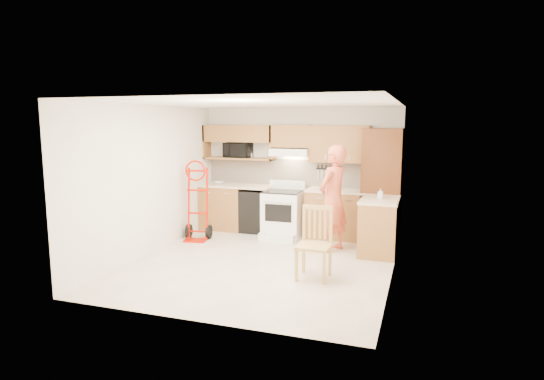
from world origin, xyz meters
The scene contains 28 objects.
floor centered at (0.00, 0.00, -0.01)m, with size 4.00×4.50×0.02m, color beige.
ceiling centered at (0.00, 0.00, 2.51)m, with size 4.00×4.50×0.02m, color white.
wall_back centered at (0.00, 2.26, 1.25)m, with size 4.00×0.02×2.50m, color white.
wall_front centered at (0.00, -2.26, 1.25)m, with size 4.00×0.02×2.50m, color white.
wall_left centered at (-2.01, 0.00, 1.25)m, with size 0.02×4.50×2.50m, color white.
wall_right centered at (2.01, 0.00, 1.25)m, with size 0.02×4.50×2.50m, color white.
backsplash centered at (0.00, 2.23, 1.20)m, with size 3.92×0.03×0.55m, color beige.
lower_cab_left centered at (-1.55, 1.95, 0.45)m, with size 0.90×0.60×0.90m, color brown.
dishwasher centered at (-0.80, 1.95, 0.42)m, with size 0.60×0.60×0.85m, color black.
lower_cab_right centered at (0.83, 1.95, 0.45)m, with size 1.14×0.60×0.90m, color brown.
countertop_left centered at (-1.25, 1.95, 0.92)m, with size 1.50×0.63×0.04m, color beige.
countertop_right centered at (0.83, 1.95, 0.92)m, with size 1.14×0.63×0.04m, color beige.
cab_return_right centered at (1.70, 1.15, 0.45)m, with size 0.60×1.00×0.90m, color brown.
countertop_return centered at (1.70, 1.15, 0.92)m, with size 0.63×1.00×0.04m, color beige.
pantry_tall centered at (1.65, 1.95, 1.05)m, with size 0.70×0.60×2.10m, color #512B16.
upper_cab_left centered at (-1.25, 2.08, 1.98)m, with size 1.50×0.33×0.34m, color brown.
upper_shelf_mw centered at (-1.25, 2.08, 1.47)m, with size 1.50×0.33×0.04m, color brown.
upper_cab_center centered at (-0.12, 2.08, 1.94)m, with size 0.76×0.33×0.44m, color brown.
upper_cab_right centered at (0.83, 2.08, 1.80)m, with size 1.14×0.33×0.70m, color brown.
range_hood centered at (-0.12, 2.02, 1.63)m, with size 0.76×0.46×0.14m, color white.
knife_strip centered at (0.55, 2.21, 1.24)m, with size 0.40×0.05×0.29m, color black, non-canonical shape.
microwave centered at (-1.26, 2.08, 1.64)m, with size 0.55×0.37×0.31m, color black.
range centered at (-0.18, 1.65, 0.53)m, with size 0.72×0.95×1.06m, color white, non-canonical shape.
person centered at (0.92, 1.06, 0.92)m, with size 0.67×0.44×1.83m, color #D75A3A.
hand_truck centered at (-1.65, 0.94, 0.68)m, with size 0.54×0.49×1.36m, color #C01300, non-canonical shape.
dining_chair centered at (0.94, -0.44, 0.51)m, with size 0.46×0.50×1.03m, color tan, non-canonical shape.
soap_bottle centered at (1.70, 1.18, 1.03)m, with size 0.08×0.08×0.17m, color white.
bowl centered at (-1.66, 1.95, 0.97)m, with size 0.21×0.21×0.05m, color white.
Camera 1 is at (2.36, -6.55, 2.23)m, focal length 29.98 mm.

